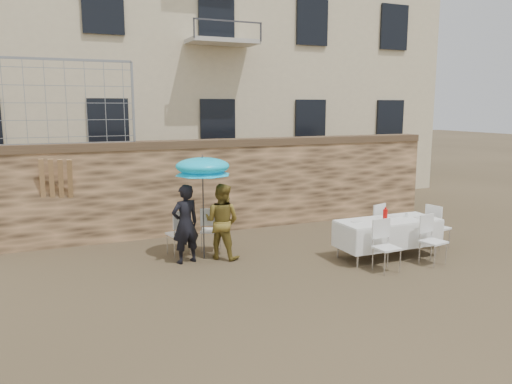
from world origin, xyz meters
name	(u,v)px	position (x,y,z in m)	size (l,w,h in m)	color
ground	(288,305)	(0.00, 0.00, 0.00)	(80.00, 80.00, 0.00)	brown
stone_wall	(195,187)	(0.00, 5.00, 1.10)	(13.00, 0.50, 2.20)	olive
chain_link_fence	(56,103)	(-3.00, 5.00, 3.10)	(3.20, 0.06, 1.80)	gray
man_suit	(185,224)	(-0.88, 2.70, 0.78)	(0.57, 0.37, 1.55)	black
woman_dress	(222,221)	(-0.13, 2.70, 0.76)	(0.74, 0.58, 1.52)	#A78A33
umbrella	(203,169)	(-0.48, 2.80, 1.81)	(1.10, 1.10, 1.93)	#3F3F44
couple_chair_left	(179,232)	(-0.88, 3.25, 0.48)	(0.48, 0.48, 0.96)	white
couple_chair_right	(211,229)	(-0.18, 3.25, 0.48)	(0.48, 0.48, 0.96)	white
banquet_table	(388,222)	(2.99, 1.46, 0.73)	(2.10, 0.85, 0.78)	white
soda_bottle	(385,216)	(2.79, 1.31, 0.91)	(0.09, 0.09, 0.26)	red
table_chair_front_left	(387,247)	(2.39, 0.71, 0.48)	(0.48, 0.48, 0.96)	white
table_chair_front_right	(433,240)	(3.49, 0.71, 0.48)	(0.48, 0.48, 0.96)	white
table_chair_back	(372,225)	(3.19, 2.26, 0.48)	(0.48, 0.48, 0.96)	white
table_chair_side	(438,226)	(4.39, 1.56, 0.48)	(0.48, 0.48, 0.96)	white
wood_planks	(59,202)	(-3.08, 4.80, 1.00)	(0.70, 0.20, 2.00)	#A37749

